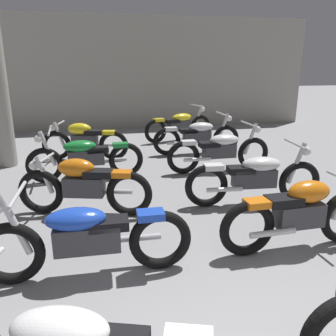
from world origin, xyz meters
TOP-DOWN VIEW (x-y plane):
  - back_wall at (0.00, 10.93)m, footprint 12.53×0.24m
  - motorcycle_left_row_1 at (-1.24, 2.33)m, footprint 2.17×0.68m
  - motorcycle_left_row_2 at (-1.30, 3.92)m, footprint 1.93×0.69m
  - motorcycle_left_row_3 at (-1.30, 5.55)m, footprint 2.17×0.68m
  - motorcycle_left_row_4 at (-1.35, 7.01)m, footprint 1.95×0.61m
  - motorcycle_right_row_1 at (1.20, 2.40)m, footprint 1.97×0.48m
  - motorcycle_right_row_2 at (1.29, 3.77)m, footprint 2.17×0.68m
  - motorcycle_right_row_3 at (1.35, 5.53)m, footprint 2.17×0.68m
  - motorcycle_right_row_4 at (1.32, 7.03)m, footprint 2.17×0.68m
  - motorcycle_right_row_5 at (1.25, 8.60)m, footprint 2.09×0.92m

SIDE VIEW (x-z plane):
  - motorcycle_left_row_1 at x=-1.24m, z-range -0.04..0.94m
  - motorcycle_left_row_3 at x=-1.30m, z-range -0.04..0.94m
  - motorcycle_right_row_2 at x=1.29m, z-range -0.04..0.94m
  - motorcycle_right_row_3 at x=1.35m, z-range -0.04..0.94m
  - motorcycle_right_row_4 at x=1.32m, z-range -0.04..0.94m
  - motorcycle_right_row_5 at x=1.25m, z-range -0.04..0.94m
  - motorcycle_left_row_2 at x=-1.30m, z-range 0.02..0.90m
  - motorcycle_left_row_4 at x=-1.35m, z-range 0.02..0.90m
  - motorcycle_right_row_1 at x=1.20m, z-range 0.02..0.90m
  - back_wall at x=0.00m, z-range 0.00..3.60m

